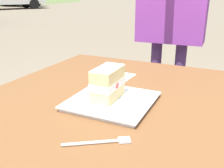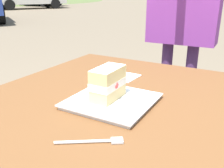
{
  "view_description": "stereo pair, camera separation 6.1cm",
  "coord_description": "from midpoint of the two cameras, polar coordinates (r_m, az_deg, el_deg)",
  "views": [
    {
      "loc": [
        0.69,
        0.26,
        1.07
      ],
      "look_at": [
        -0.02,
        -0.07,
        0.79
      ],
      "focal_mm": 40.83,
      "sensor_mm": 36.0,
      "label": 1
    },
    {
      "loc": [
        0.66,
        0.32,
        1.07
      ],
      "look_at": [
        -0.02,
        -0.07,
        0.79
      ],
      "focal_mm": 40.83,
      "sensor_mm": 36.0,
      "label": 2
    }
  ],
  "objects": [
    {
      "name": "diner_person",
      "position": [
        1.66,
        12.31,
        17.61
      ],
      "size": [
        0.55,
        0.42,
        1.52
      ],
      "color": "#452855",
      "rests_on": "ground"
    },
    {
      "name": "paper_napkin",
      "position": [
        1.11,
        0.58,
        1.61
      ],
      "size": [
        0.13,
        0.09,
        0.0
      ],
      "color": "white",
      "rests_on": "patio_table"
    },
    {
      "name": "dessert_fork",
      "position": [
        0.64,
        -5.16,
        -12.84
      ],
      "size": [
        0.11,
        0.15,
        0.01
      ],
      "color": "silver",
      "rests_on": "patio_table"
    },
    {
      "name": "patio_table",
      "position": [
        0.86,
        1.61,
        -11.34
      ],
      "size": [
        1.16,
        1.09,
        0.72
      ],
      "color": "brown",
      "rests_on": "ground"
    },
    {
      "name": "cake_slice",
      "position": [
        0.83,
        -3.04,
        0.12
      ],
      "size": [
        0.13,
        0.08,
        0.11
      ],
      "color": "#E0C17A",
      "rests_on": "dessert_plate"
    },
    {
      "name": "dessert_plate",
      "position": [
        0.85,
        -2.05,
        -3.9
      ],
      "size": [
        0.26,
        0.26,
        0.02
      ],
      "color": "white",
      "rests_on": "patio_table"
    }
  ]
}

